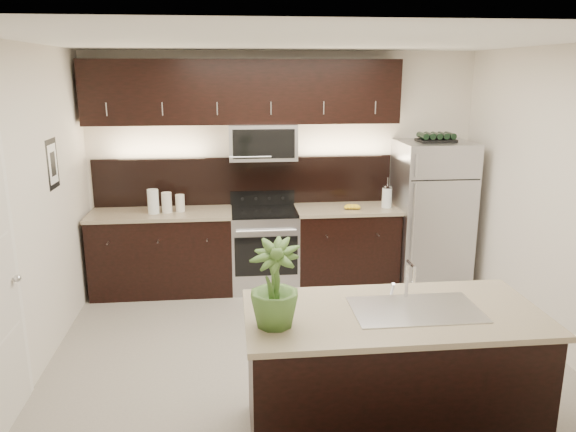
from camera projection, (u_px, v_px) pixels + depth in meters
The scene contains 12 objects.
ground at pixel (305, 355), 5.04m from camera, with size 4.50×4.50×0.00m, color gray.
room_walls at pixel (294, 169), 4.57m from camera, with size 4.52×4.02×2.71m.
counter_run at pixel (247, 249), 6.51m from camera, with size 3.51×0.65×0.94m.
upper_fixtures at pixel (246, 102), 6.23m from camera, with size 3.49×0.40×1.66m.
island at pixel (390, 375), 3.81m from camera, with size 1.96×0.96×0.94m.
sink_faucet at pixel (415, 307), 3.72m from camera, with size 0.84×0.50×0.28m.
refrigerator at pixel (431, 214), 6.57m from camera, with size 0.82×0.74×1.69m, color #B2B2B7.
wine_rack at pixel (436, 138), 6.35m from camera, with size 0.42×0.26×0.10m.
plant at pixel (274, 284), 3.42m from camera, with size 0.31×0.31×0.55m, color #3C5F26.
canisters at pixel (163, 202), 6.24m from camera, with size 0.40×0.17×0.27m.
french_press at pixel (387, 197), 6.47m from camera, with size 0.12×0.12×0.34m.
bananas at pixel (348, 206), 6.42m from camera, with size 0.19×0.15×0.06m, color gold.
Camera 1 is at (-0.63, -4.53, 2.47)m, focal length 35.00 mm.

